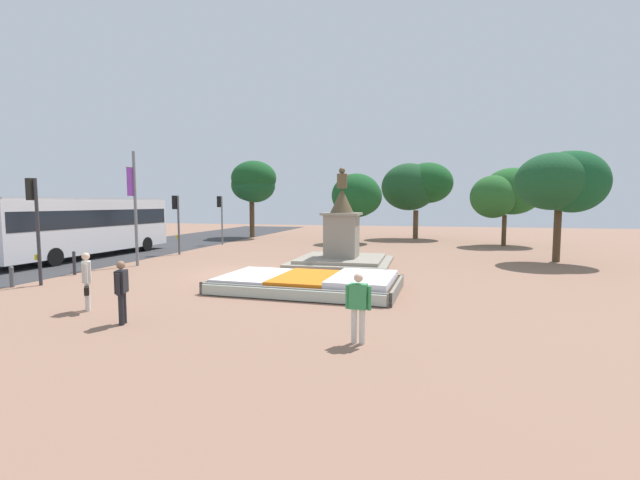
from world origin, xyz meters
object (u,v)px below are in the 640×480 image
Objects in this scene: pedestrian_crossing_plaza at (358,304)px; kerb_bollard_south at (12,276)px; traffic_light_far_corner at (221,211)px; banner_pole at (135,207)px; traffic_light_mid_block at (177,214)px; pedestrian_with_handbag at (87,278)px; pedestrian_near_planter at (122,288)px; kerb_bollard_mid_a at (74,262)px; flower_planter at (310,283)px; city_bus at (84,224)px; traffic_light_near_crossing at (35,212)px; statue_monument at (342,241)px.

pedestrian_crossing_plaza is 2.00× the size of kerb_bollard_south.
banner_pole is at bearing -85.13° from traffic_light_far_corner.
traffic_light_mid_block is 2.10× the size of pedestrian_with_handbag.
kerb_bollard_mid_a is at bearing 139.89° from pedestrian_near_planter.
pedestrian_with_handbag is at bearing -61.54° from banner_pole.
kerb_bollard_south is 0.76× the size of kerb_bollard_mid_a.
flower_planter is 6.27m from pedestrian_near_planter.
kerb_bollard_mid_a is at bearing -89.87° from traffic_light_far_corner.
traffic_light_mid_block is 0.31× the size of city_bus.
city_bus reaches higher than pedestrian_with_handbag.
traffic_light_near_crossing reaches higher than city_bus.
banner_pole is at bearing -22.95° from city_bus.
kerb_bollard_south is (-5.29, 2.25, -0.52)m from pedestrian_with_handbag.
flower_planter is at bearing -20.91° from banner_pole.
banner_pole is (0.65, -4.61, 0.47)m from traffic_light_mid_block.
kerb_bollard_mid_a is (-7.06, 5.95, -0.39)m from pedestrian_near_planter.
pedestrian_near_planter is (7.09, -19.64, -1.57)m from traffic_light_far_corner.
traffic_light_near_crossing is 1.11× the size of traffic_light_far_corner.
banner_pole is at bearing 118.46° from pedestrian_with_handbag.
pedestrian_near_planter is at bearing 179.13° from pedestrian_crossing_plaza.
kerb_bollard_south is (-13.16, 3.27, -0.47)m from pedestrian_crossing_plaza.
city_bus reaches higher than pedestrian_near_planter.
pedestrian_with_handbag is 7.94m from pedestrian_crossing_plaza.
traffic_light_near_crossing reaches higher than traffic_light_far_corner.
banner_pole is (-9.69, 3.70, 2.62)m from flower_planter.
kerb_bollard_south is (3.85, -7.72, -1.50)m from city_bus.
statue_monument is at bearing 40.27° from kerb_bollard_south.
traffic_light_mid_block is (-0.27, 9.75, -0.30)m from traffic_light_near_crossing.
pedestrian_with_handbag is at bearing -142.01° from flower_planter.
pedestrian_crossing_plaza is (2.65, -12.18, -0.23)m from statue_monument.
pedestrian_crossing_plaza is at bearing -32.87° from city_bus.
traffic_light_near_crossing is 8.51m from city_bus.
kerb_bollard_south is at bearing 166.04° from pedestrian_crossing_plaza.
city_bus is (-4.20, -2.55, -0.50)m from traffic_light_mid_block.
banner_pole is at bearing 72.96° from kerb_bollard_mid_a.
pedestrian_crossing_plaza reaches higher than kerb_bollard_south.
traffic_light_mid_block is at bearing 88.04° from kerb_bollard_south.
pedestrian_crossing_plaza is 13.57m from kerb_bollard_south.
city_bus is at bearing 121.88° from traffic_light_near_crossing.
flower_planter is at bearing 115.29° from pedestrian_crossing_plaza.
kerb_bollard_south is at bearing -169.58° from flower_planter.
traffic_light_mid_block is 0.63× the size of banner_pole.
pedestrian_near_planter is at bearing -26.33° from pedestrian_with_handbag.
city_bus is at bearing -114.21° from traffic_light_far_corner.
statue_monument is 13.80m from kerb_bollard_south.
kerb_bollard_south is (-1.00, -5.67, -2.47)m from banner_pole.
statue_monument is at bearing 91.42° from flower_planter.
pedestrian_near_planter reaches higher than kerb_bollard_south.
statue_monument is 12.96m from traffic_light_far_corner.
city_bus is 6.84× the size of pedestrian_with_handbag.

